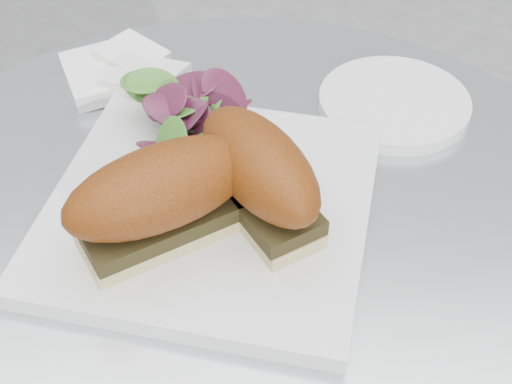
% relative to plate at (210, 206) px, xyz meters
% --- Properties ---
extents(plate, '(0.31, 0.31, 0.02)m').
position_rel_plate_xyz_m(plate, '(0.00, 0.00, 0.00)').
color(plate, silver).
rests_on(plate, table).
extents(sandwich_left, '(0.17, 0.14, 0.08)m').
position_rel_plate_xyz_m(sandwich_left, '(-0.03, -0.04, 0.05)').
color(sandwich_left, '#CBBE7F').
rests_on(sandwich_left, plate).
extents(sandwich_right, '(0.13, 0.15, 0.08)m').
position_rel_plate_xyz_m(sandwich_right, '(0.04, -0.01, 0.05)').
color(sandwich_right, '#CBBE7F').
rests_on(sandwich_right, plate).
extents(salad, '(0.11, 0.11, 0.05)m').
position_rel_plate_xyz_m(salad, '(-0.03, 0.08, 0.03)').
color(salad, '#3D852B').
rests_on(salad, plate).
extents(napkin, '(0.13, 0.13, 0.02)m').
position_rel_plate_xyz_m(napkin, '(-0.09, 0.18, 0.00)').
color(napkin, white).
rests_on(napkin, table).
extents(saucer, '(0.15, 0.15, 0.01)m').
position_rel_plate_xyz_m(saucer, '(0.17, 0.15, -0.00)').
color(saucer, silver).
rests_on(saucer, table).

